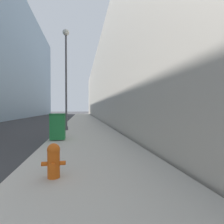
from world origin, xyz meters
TOP-DOWN VIEW (x-y plane):
  - sidewalk_right at (5.56, 18.00)m, footprint 3.86×60.00m
  - building_right_stone at (13.59, 26.00)m, footprint 12.00×60.00m
  - fire_hydrant at (4.62, 1.82)m, footprint 0.49×0.38m
  - trash_bin at (4.11, 6.49)m, footprint 0.69×0.58m
  - lamppost at (4.19, 10.28)m, footprint 0.44×0.44m

SIDE VIEW (x-z plane):
  - sidewalk_right at x=5.56m, z-range 0.00..0.15m
  - fire_hydrant at x=4.62m, z-range 0.16..0.89m
  - trash_bin at x=4.11m, z-range 0.16..1.40m
  - lamppost at x=4.19m, z-range 1.13..8.00m
  - building_right_stone at x=13.59m, z-range 0.00..10.68m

